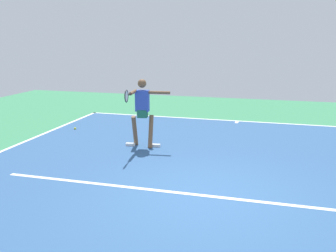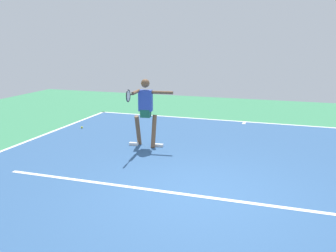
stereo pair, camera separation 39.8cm
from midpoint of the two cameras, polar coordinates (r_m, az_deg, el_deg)
name	(u,v)px [view 1 (the left image)]	position (r m, az deg, el deg)	size (l,w,h in m)	color
ground_plane	(204,194)	(6.86, 3.82, -10.33)	(22.45, 22.45, 0.00)	#388456
court_surface	(204,194)	(6.86, 3.82, -10.31)	(10.70, 12.74, 0.00)	#2D5484
court_line_baseline_near	(237,121)	(12.84, 9.61, 0.77)	(10.70, 0.10, 0.01)	white
court_line_service	(203,195)	(6.80, 3.71, -10.50)	(8.02, 0.10, 0.01)	white
court_line_centre_mark	(237,122)	(12.64, 9.51, 0.58)	(0.10, 0.30, 0.01)	white
tennis_player	(142,108)	(9.50, -5.12, 2.66)	(1.16, 1.26, 1.75)	brown
tennis_ball_by_sideline	(75,128)	(11.88, -14.87, -0.36)	(0.07, 0.07, 0.07)	yellow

